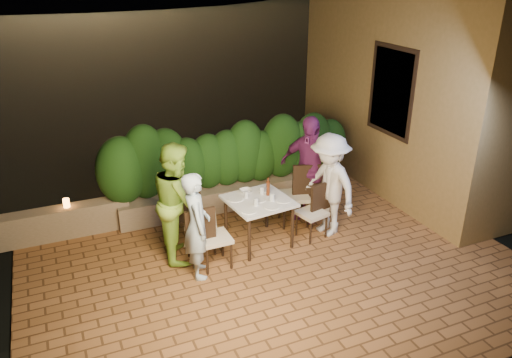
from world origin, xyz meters
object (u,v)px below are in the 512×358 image
dining_table (259,222)px  diner_blue (197,225)px  chair_left_back (200,219)px  diner_green (178,201)px  chair_right_front (312,212)px  chair_right_back (294,195)px  bowl (246,191)px  diner_white (329,185)px  parapet_lamp (66,203)px  beer_bottle (268,187)px  chair_left_front (214,237)px  diner_purple (309,169)px

dining_table → diner_blue: 1.25m
chair_left_back → diner_green: bearing=-159.0°
chair_right_front → chair_right_back: size_ratio=0.84×
diner_green → bowl: bearing=-72.6°
diner_white → parapet_lamp: 4.13m
beer_bottle → chair_right_back: beer_bottle is taller
bowl → parapet_lamp: 2.83m
chair_left_back → chair_right_back: size_ratio=0.98×
chair_left_back → chair_right_front: chair_left_back is taller
bowl → diner_green: diner_green is taller
chair_left_back → chair_right_front: bearing=5.5°
chair_left_back → diner_white: bearing=7.7°
beer_bottle → chair_left_back: size_ratio=0.28×
beer_bottle → chair_right_back: 0.76m
diner_blue → parapet_lamp: size_ratio=11.01×
beer_bottle → diner_blue: (-1.30, -0.52, -0.12)m
dining_table → chair_left_front: size_ratio=0.96×
diner_white → parapet_lamp: bearing=-123.6°
chair_left_back → chair_right_back: bearing=22.9°
parapet_lamp → bowl: bearing=-23.0°
chair_right_back → diner_green: size_ratio=0.59×
dining_table → beer_bottle: size_ratio=3.12×
bowl → parapet_lamp: (-2.59, 1.10, -0.20)m
diner_blue → diner_white: (2.25, 0.30, 0.07)m
diner_blue → parapet_lamp: diner_blue is taller
dining_table → diner_blue: diner_blue is taller
chair_left_back → diner_purple: size_ratio=0.56×
dining_table → beer_bottle: beer_bottle is taller
bowl → chair_right_front: (0.92, -0.48, -0.34)m
chair_left_front → bowl: bearing=40.5°
dining_table → diner_green: (-1.20, 0.16, 0.51)m
dining_table → diner_green: size_ratio=0.51×
chair_left_back → diner_white: diner_white is taller
diner_green → diner_purple: bearing=-74.0°
beer_bottle → diner_blue: diner_blue is taller
chair_right_front → parapet_lamp: size_ratio=6.24×
diner_green → diner_white: diner_green is taller
chair_left_back → chair_right_front: 1.75m
chair_left_back → diner_purple: (1.96, 0.26, 0.40)m
beer_bottle → chair_left_front: 1.18m
chair_left_front → diner_green: (-0.37, 0.48, 0.41)m
chair_left_back → beer_bottle: bearing=11.3°
chair_left_back → diner_green: (-0.33, -0.03, 0.37)m
chair_right_front → parapet_lamp: (-3.52, 1.58, 0.13)m
chair_left_front → diner_white: (1.97, 0.19, 0.37)m
diner_blue → chair_right_front: bearing=-72.7°
diner_green → parapet_lamp: (-1.47, 1.27, -0.31)m
chair_left_front → diner_white: diner_white is taller
chair_left_front → parapet_lamp: bearing=136.2°
dining_table → beer_bottle: 0.56m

